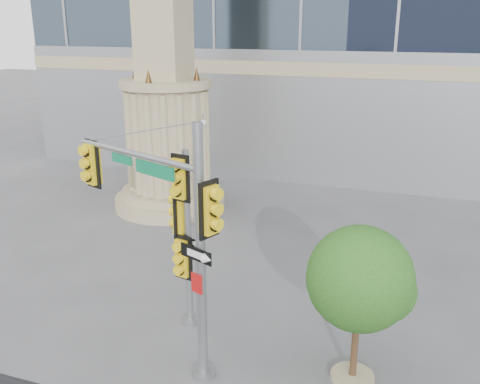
% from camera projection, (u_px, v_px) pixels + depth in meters
% --- Properties ---
extents(ground, '(120.00, 120.00, 0.00)m').
position_uv_depth(ground, '(233.00, 363.00, 11.80)').
color(ground, '#545456').
rests_on(ground, ground).
extents(monument, '(4.40, 4.40, 16.60)m').
position_uv_depth(monument, '(165.00, 68.00, 20.10)').
color(monument, tan).
rests_on(monument, ground).
extents(main_signal_pole, '(4.01, 1.92, 5.45)m').
position_uv_depth(main_signal_pole, '(166.00, 216.00, 10.99)').
color(main_signal_pole, slate).
rests_on(main_signal_pole, ground).
extents(secondary_signal_pole, '(0.77, 0.67, 4.44)m').
position_uv_depth(secondary_signal_pole, '(183.00, 226.00, 12.52)').
color(secondary_signal_pole, slate).
rests_on(secondary_signal_pole, ground).
extents(street_tree, '(2.19, 2.14, 3.41)m').
position_uv_depth(street_tree, '(362.00, 283.00, 10.61)').
color(street_tree, tan).
rests_on(street_tree, ground).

